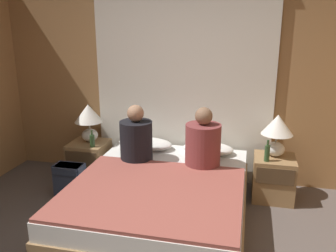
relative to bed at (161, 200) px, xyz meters
name	(u,v)px	position (x,y,z in m)	size (l,w,h in m)	color
wall_back	(183,79)	(0.00, 1.13, 1.03)	(4.64, 0.06, 2.50)	#A37547
curtain_panel	(182,90)	(0.00, 1.07, 0.91)	(2.34, 0.03, 2.26)	silver
bed	(161,200)	(0.00, 0.00, 0.00)	(1.64, 2.03, 0.44)	#99754C
nightstand_left	(89,161)	(-1.10, 0.73, 0.02)	(0.44, 0.45, 0.48)	#937047
nightstand_right	(273,178)	(1.10, 0.73, 0.02)	(0.44, 0.45, 0.48)	#937047
lamp_left	(89,118)	(-1.10, 0.78, 0.57)	(0.34, 0.34, 0.47)	silver
lamp_right	(277,129)	(1.10, 0.78, 0.57)	(0.34, 0.34, 0.47)	silver
pillow_left	(148,144)	(-0.36, 0.80, 0.28)	(0.58, 0.36, 0.12)	white
pillow_right	(208,149)	(0.36, 0.80, 0.28)	(0.58, 0.36, 0.12)	white
blanket_on_bed	(153,192)	(0.00, -0.30, 0.24)	(1.58, 1.36, 0.03)	#994C42
person_left_in_bed	(136,139)	(-0.38, 0.41, 0.48)	(0.35, 0.35, 0.62)	black
person_right_in_bed	(203,143)	(0.35, 0.41, 0.48)	(0.37, 0.37, 0.64)	brown
beer_bottle_on_left_stand	(92,140)	(-0.99, 0.60, 0.34)	(0.06, 0.06, 0.20)	#2D4C28
beer_bottle_on_right_stand	(267,153)	(1.01, 0.60, 0.36)	(0.06, 0.06, 0.24)	#2D4C28
backpack_on_floor	(70,179)	(-1.12, 0.24, 0.00)	(0.32, 0.21, 0.39)	#333D56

